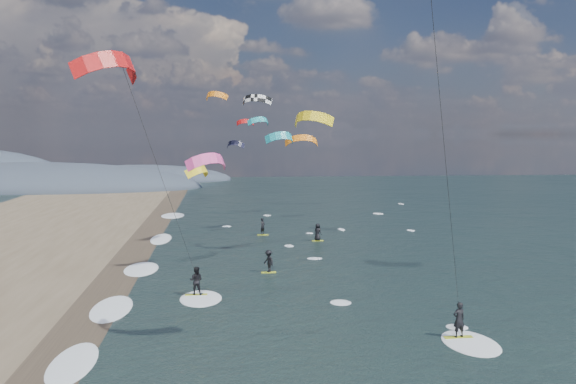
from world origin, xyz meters
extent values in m
cube|color=#382D23|center=(-12.00, 10.00, 0.00)|extent=(3.00, 240.00, 0.00)
ellipsoid|color=#3D4756|center=(-40.00, 100.00, 0.00)|extent=(64.00, 24.00, 10.00)
ellipsoid|color=#3D4756|center=(-22.00, 120.00, 0.00)|extent=(40.00, 18.00, 7.00)
cube|color=#B2C022|center=(7.08, 7.60, 0.03)|extent=(1.44, 0.43, 0.06)
imported|color=black|center=(7.08, 7.60, 0.95)|extent=(0.73, 0.56, 1.78)
ellipsoid|color=white|center=(7.38, 6.80, 0.00)|extent=(2.60, 4.20, 0.12)
cylinder|color=black|center=(5.08, 4.60, 9.36)|extent=(0.02, 0.02, 17.65)
cube|color=#B2C022|center=(-6.22, 17.58, 0.03)|extent=(1.40, 0.43, 0.06)
imported|color=black|center=(-6.22, 17.58, 0.96)|extent=(0.99, 0.85, 1.78)
ellipsoid|color=white|center=(-5.92, 16.78, 0.00)|extent=(2.60, 4.20, 0.12)
cylinder|color=black|center=(-7.97, 14.58, 7.63)|extent=(0.02, 0.02, 14.44)
cube|color=#B2C022|center=(-1.18, 23.75, 0.03)|extent=(1.10, 0.35, 0.05)
imported|color=black|center=(-1.18, 23.75, 0.87)|extent=(1.05, 1.22, 1.64)
cube|color=#B2C022|center=(4.54, 37.29, 0.03)|extent=(1.10, 0.35, 0.05)
imported|color=black|center=(4.54, 37.29, 0.86)|extent=(0.93, 0.92, 1.62)
cube|color=#B2C022|center=(-0.43, 41.42, 0.03)|extent=(1.10, 0.35, 0.05)
imported|color=black|center=(-0.43, 41.42, 0.89)|extent=(0.69, 0.73, 1.67)
ellipsoid|color=white|center=(-10.80, 6.00, 0.00)|extent=(2.40, 5.40, 0.11)
ellipsoid|color=white|center=(-10.80, 15.00, 0.00)|extent=(2.40, 5.40, 0.11)
ellipsoid|color=white|center=(-10.80, 26.00, 0.00)|extent=(2.40, 5.40, 0.11)
ellipsoid|color=white|center=(-10.80, 40.00, 0.00)|extent=(2.40, 5.40, 0.11)
ellipsoid|color=white|center=(-10.80, 58.00, 0.00)|extent=(2.40, 5.40, 0.11)
camera|label=1|loc=(-4.68, -22.45, 10.12)|focal=40.00mm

